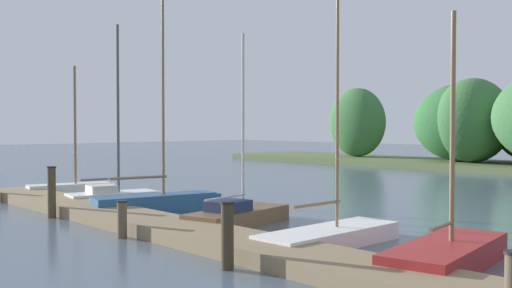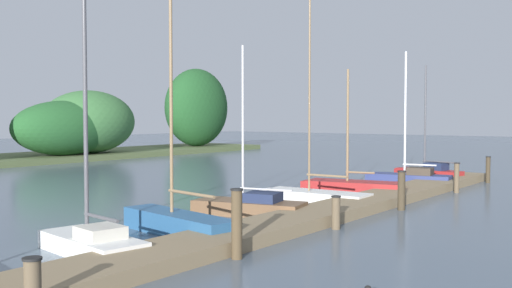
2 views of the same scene
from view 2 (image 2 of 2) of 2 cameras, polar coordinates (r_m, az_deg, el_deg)
The scene contains 13 objects.
dock_pier at distance 19.91m, azimuth 8.09°, elevation -6.14°, with size 27.02×1.80×0.35m.
sailboat_1 at distance 14.65m, azimuth -15.53°, elevation -8.69°, with size 1.69×3.48×6.52m.
sailboat_2 at distance 16.60m, azimuth -7.79°, elevation -7.16°, with size 1.67×4.41×7.91m.
sailboat_3 at distance 19.56m, azimuth -0.81°, elevation -5.88°, with size 2.04×3.93×5.50m.
sailboat_4 at distance 22.49m, azimuth 5.34°, elevation -4.82°, with size 1.41×4.37×8.01m.
sailboat_5 at distance 25.12m, azimuth 8.93°, elevation -4.01°, with size 2.06×4.30×5.15m.
sailboat_6 at distance 28.73m, azimuth 14.31°, elevation -3.09°, with size 1.66×3.99×6.19m.
sailboat_7 at distance 31.09m, azimuth 16.01°, elevation -2.64°, with size 1.72×3.70×5.75m.
mooring_piling_1 at distance 13.56m, azimuth -1.84°, elevation -7.60°, with size 0.29×0.29×1.59m.
mooring_piling_2 at distance 17.25m, azimuth 7.63°, elevation -6.47°, with size 0.28×0.28×0.95m.
mooring_piling_3 at distance 21.07m, azimuth 13.70°, elevation -4.31°, with size 0.29×0.29×1.35m.
mooring_piling_4 at distance 26.41m, azimuth 18.59°, elevation -3.05°, with size 0.24×0.24×1.27m.
mooring_piling_5 at distance 30.84m, azimuth 21.25°, elevation -2.28°, with size 0.24×0.24×1.28m.
Camera 2 is at (-17.29, 1.20, 3.23)m, focal length 41.96 mm.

